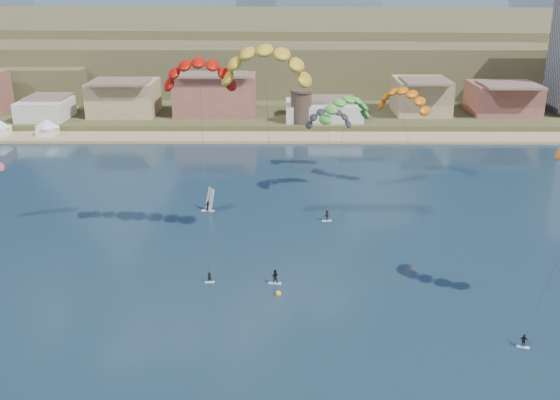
% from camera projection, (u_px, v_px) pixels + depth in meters
% --- Properties ---
extents(beach, '(2200.00, 12.00, 0.90)m').
position_uv_depth(beach, '(282.00, 137.00, 157.93)').
color(beach, tan).
rests_on(beach, ground).
extents(land, '(2200.00, 900.00, 4.00)m').
position_uv_depth(land, '(283.00, 18.00, 585.74)').
color(land, brown).
rests_on(land, ground).
extents(foothills, '(940.00, 210.00, 18.00)m').
position_uv_depth(foothills, '(335.00, 46.00, 274.00)').
color(foothills, brown).
rests_on(foothills, ground).
extents(town, '(400.00, 24.00, 12.00)m').
position_uv_depth(town, '(133.00, 94.00, 170.62)').
color(town, silver).
rests_on(town, ground).
extents(watchtower, '(5.82, 5.82, 8.60)m').
position_uv_depth(watchtower, '(301.00, 106.00, 163.39)').
color(watchtower, '#47382D').
rests_on(watchtower, ground).
extents(kitesurfer_red, '(10.61, 14.81, 29.52)m').
position_uv_depth(kitesurfer_red, '(199.00, 69.00, 86.89)').
color(kitesurfer_red, silver).
rests_on(kitesurfer_red, ground).
extents(kitesurfer_yellow, '(13.42, 14.53, 30.92)m').
position_uv_depth(kitesurfer_yellow, '(266.00, 60.00, 84.71)').
color(kitesurfer_yellow, silver).
rests_on(kitesurfer_yellow, ground).
extents(kitesurfer_green, '(10.97, 17.04, 20.90)m').
position_uv_depth(kitesurfer_green, '(346.00, 106.00, 110.88)').
color(kitesurfer_green, silver).
rests_on(kitesurfer_green, ground).
extents(distant_kite_dark, '(10.06, 6.22, 15.17)m').
position_uv_depth(distant_kite_dark, '(329.00, 114.00, 129.02)').
color(distant_kite_dark, '#262626').
rests_on(distant_kite_dark, ground).
extents(distant_kite_orange, '(10.83, 9.51, 20.69)m').
position_uv_depth(distant_kite_orange, '(404.00, 96.00, 116.08)').
color(distant_kite_orange, '#262626').
rests_on(distant_kite_orange, ground).
extents(windsurfer, '(2.31, 2.52, 4.02)m').
position_uv_depth(windsurfer, '(209.00, 204.00, 109.08)').
color(windsurfer, silver).
rests_on(windsurfer, ground).
extents(buoy, '(0.80, 0.80, 0.80)m').
position_uv_depth(buoy, '(278.00, 294.00, 80.87)').
color(buoy, gold).
rests_on(buoy, ground).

